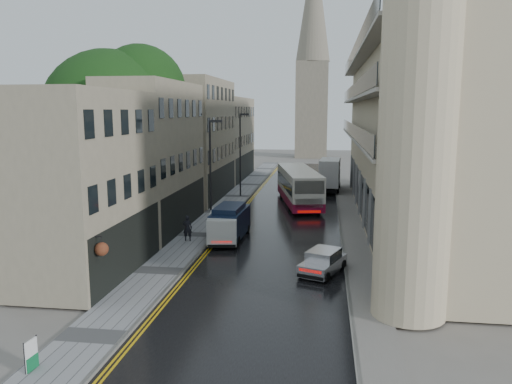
% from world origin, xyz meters
% --- Properties ---
extents(ground, '(200.00, 200.00, 0.00)m').
position_xyz_m(ground, '(0.00, 0.00, 0.00)').
color(ground, slate).
rests_on(ground, ground).
extents(road, '(9.00, 85.00, 0.02)m').
position_xyz_m(road, '(0.00, 27.50, 0.01)').
color(road, black).
rests_on(road, ground).
extents(left_sidewalk, '(2.70, 85.00, 0.12)m').
position_xyz_m(left_sidewalk, '(-5.85, 27.50, 0.06)').
color(left_sidewalk, gray).
rests_on(left_sidewalk, ground).
extents(right_sidewalk, '(1.80, 85.00, 0.12)m').
position_xyz_m(right_sidewalk, '(5.40, 27.50, 0.06)').
color(right_sidewalk, slate).
rests_on(right_sidewalk, ground).
extents(old_shop_row, '(4.50, 56.00, 12.00)m').
position_xyz_m(old_shop_row, '(-9.45, 30.00, 6.00)').
color(old_shop_row, gray).
rests_on(old_shop_row, ground).
extents(modern_block, '(8.00, 40.00, 14.00)m').
position_xyz_m(modern_block, '(10.30, 26.00, 7.00)').
color(modern_block, '#C2B290').
rests_on(modern_block, ground).
extents(church_spire, '(6.40, 6.40, 40.00)m').
position_xyz_m(church_spire, '(0.50, 82.00, 20.00)').
color(church_spire, gray).
rests_on(church_spire, ground).
extents(tree_near, '(10.56, 10.56, 13.89)m').
position_xyz_m(tree_near, '(-12.50, 20.00, 6.95)').
color(tree_near, black).
rests_on(tree_near, ground).
extents(tree_far, '(9.24, 9.24, 12.46)m').
position_xyz_m(tree_far, '(-12.20, 33.00, 6.23)').
color(tree_far, black).
rests_on(tree_far, ground).
extents(cream_bus, '(5.22, 12.70, 3.38)m').
position_xyz_m(cream_bus, '(0.19, 29.08, 1.71)').
color(cream_bus, white).
rests_on(cream_bus, road).
extents(white_lorry, '(2.55, 7.15, 3.69)m').
position_xyz_m(white_lorry, '(2.76, 39.39, 1.87)').
color(white_lorry, silver).
rests_on(white_lorry, road).
extents(silver_hatchback, '(2.81, 3.97, 1.37)m').
position_xyz_m(silver_hatchback, '(2.10, 11.09, 0.70)').
color(silver_hatchback, '#B0AFB4').
rests_on(silver_hatchback, road).
extents(white_van, '(2.57, 4.74, 2.04)m').
position_xyz_m(white_van, '(-4.27, 16.15, 1.04)').
color(white_van, silver).
rests_on(white_van, road).
extents(navy_van, '(2.16, 4.99, 2.51)m').
position_xyz_m(navy_van, '(-4.30, 17.20, 1.27)').
color(navy_van, '#0E1A33').
rests_on(navy_van, road).
extents(pedestrian, '(0.69, 0.49, 1.78)m').
position_xyz_m(pedestrian, '(-6.05, 17.41, 1.01)').
color(pedestrian, black).
rests_on(pedestrian, left_sidewalk).
extents(lamp_post_near, '(0.94, 0.35, 8.21)m').
position_xyz_m(lamp_post_near, '(-4.80, 19.22, 4.22)').
color(lamp_post_near, black).
rests_on(lamp_post_near, left_sidewalk).
extents(lamp_post_far, '(0.98, 0.43, 8.54)m').
position_xyz_m(lamp_post_far, '(-5.52, 35.96, 4.39)').
color(lamp_post_far, black).
rests_on(lamp_post_far, left_sidewalk).
extents(estate_sign, '(0.14, 0.66, 1.09)m').
position_xyz_m(estate_sign, '(-6.71, -0.20, 0.66)').
color(estate_sign, white).
rests_on(estate_sign, left_sidewalk).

